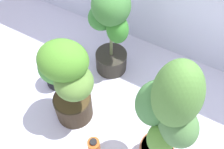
% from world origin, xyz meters
% --- Properties ---
extents(ground_plane, '(8.00, 8.00, 0.00)m').
position_xyz_m(ground_plane, '(0.00, 0.00, 0.00)').
color(ground_plane, silver).
rests_on(ground_plane, ground).
extents(potted_plant_front_right, '(0.45, 0.35, 1.01)m').
position_xyz_m(potted_plant_front_right, '(0.33, -0.14, 0.59)').
color(potted_plant_front_right, '#9B5637').
rests_on(potted_plant_front_right, ground).
extents(potted_plant_front_left, '(0.49, 0.39, 0.76)m').
position_xyz_m(potted_plant_front_left, '(-0.33, -0.13, 0.44)').
color(potted_plant_front_left, '#332718').
rests_on(potted_plant_front_left, ground).
extents(potted_plant_back_left, '(0.39, 0.30, 0.81)m').
position_xyz_m(potted_plant_back_left, '(-0.32, 0.41, 0.47)').
color(potted_plant_back_left, '#2E2A22').
rests_on(potted_plant_back_left, ground).
extents(floor_fan, '(0.28, 0.28, 0.33)m').
position_xyz_m(floor_fan, '(-0.63, 0.04, 0.21)').
color(floor_fan, black).
rests_on(floor_fan, ground).
extents(nutrient_bottle, '(0.08, 0.08, 0.22)m').
position_xyz_m(nutrient_bottle, '(-0.03, -0.33, 0.10)').
color(nutrient_bottle, '#BF551E').
rests_on(nutrient_bottle, ground).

